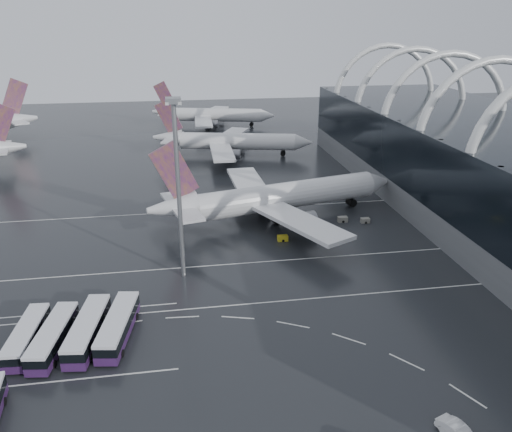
{
  "coord_description": "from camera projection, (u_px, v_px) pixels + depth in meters",
  "views": [
    {
      "loc": [
        -8.47,
        -69.06,
        41.88
      ],
      "look_at": [
        5.5,
        17.43,
        7.0
      ],
      "focal_mm": 35.0,
      "sensor_mm": 36.0,
      "label": 1
    }
  ],
  "objects": [
    {
      "name": "floodlight_mast",
      "position": [
        177.0,
        169.0,
        80.07
      ],
      "size": [
        2.35,
        2.35,
        30.59
      ],
      "color": "gray",
      "rests_on": "ground"
    },
    {
      "name": "gse_cart_belly_d",
      "position": [
        365.0,
        220.0,
        109.38
      ],
      "size": [
        1.92,
        1.14,
        1.05
      ],
      "primitive_type": "cube",
      "color": "slate",
      "rests_on": "ground"
    },
    {
      "name": "gse_cart_belly_e",
      "position": [
        281.0,
        212.0,
        114.08
      ],
      "size": [
        1.89,
        1.12,
        1.03
      ],
      "primitive_type": "cube",
      "color": "gold",
      "rests_on": "ground"
    },
    {
      "name": "bus_row_near_a",
      "position": [
        27.0,
        336.0,
        67.64
      ],
      "size": [
        3.69,
        12.61,
        3.06
      ],
      "rotation": [
        0.0,
        0.0,
        1.5
      ],
      "color": "#301544",
      "rests_on": "ground"
    },
    {
      "name": "ground",
      "position": [
        240.0,
        298.0,
        80.09
      ],
      "size": [
        420.0,
        420.0,
        0.0
      ],
      "primitive_type": "plane",
      "color": "black",
      "rests_on": "ground"
    },
    {
      "name": "airliner_gate_b",
      "position": [
        229.0,
        142.0,
        161.63
      ],
      "size": [
        51.46,
        45.55,
        17.99
      ],
      "rotation": [
        0.0,
        0.0,
        -0.23
      ],
      "color": "silver",
      "rests_on": "ground"
    },
    {
      "name": "gse_cart_belly_c",
      "position": [
        283.0,
        238.0,
        100.47
      ],
      "size": [
        2.08,
        1.23,
        1.13
      ],
      "primitive_type": "cube",
      "color": "gold",
      "rests_on": "ground"
    },
    {
      "name": "bus_row_near_d",
      "position": [
        118.0,
        326.0,
        69.61
      ],
      "size": [
        5.16,
        14.01,
        3.37
      ],
      "rotation": [
        0.0,
        0.0,
        1.41
      ],
      "color": "#301544",
      "rests_on": "ground"
    },
    {
      "name": "airliner_main",
      "position": [
        275.0,
        198.0,
        109.77
      ],
      "size": [
        58.11,
        50.21,
        19.88
      ],
      "rotation": [
        0.0,
        0.0,
        0.25
      ],
      "color": "silver",
      "rests_on": "ground"
    },
    {
      "name": "gse_cart_belly_b",
      "position": [
        343.0,
        219.0,
        109.86
      ],
      "size": [
        2.12,
        1.25,
        1.16
      ],
      "primitive_type": "cube",
      "color": "slate",
      "rests_on": "ground"
    },
    {
      "name": "bus_bay_line_north",
      "position": [
        85.0,
        311.0,
        76.53
      ],
      "size": [
        28.0,
        0.25,
        0.01
      ],
      "primitive_type": "cube",
      "color": "silver",
      "rests_on": "ground"
    },
    {
      "name": "lane_marking_far",
      "position": [
        218.0,
        210.0,
        116.77
      ],
      "size": [
        120.0,
        0.25,
        0.01
      ],
      "primitive_type": "cube",
      "color": "silver",
      "rests_on": "ground"
    },
    {
      "name": "bus_row_near_b",
      "position": [
        53.0,
        337.0,
        67.42
      ],
      "size": [
        4.73,
        13.38,
        3.22
      ],
      "rotation": [
        0.0,
        0.0,
        1.43
      ],
      "color": "#301544",
      "rests_on": "ground"
    },
    {
      "name": "bus_bay_line_south",
      "position": [
        65.0,
        381.0,
        61.86
      ],
      "size": [
        28.0,
        0.25,
        0.01
      ],
      "primitive_type": "cube",
      "color": "silver",
      "rests_on": "ground"
    },
    {
      "name": "airliner_gate_c",
      "position": [
        211.0,
        115.0,
        205.59
      ],
      "size": [
        50.35,
        45.73,
        18.1
      ],
      "rotation": [
        0.0,
        0.0,
        -0.24
      ],
      "color": "silver",
      "rests_on": "ground"
    },
    {
      "name": "bus_row_near_c",
      "position": [
        88.0,
        330.0,
        68.72
      ],
      "size": [
        4.86,
        14.15,
        3.41
      ],
      "rotation": [
        0.0,
        0.0,
        1.44
      ],
      "color": "#301544",
      "rests_on": "ground"
    },
    {
      "name": "gse_cart_belly_a",
      "position": [
        329.0,
        231.0,
        103.9
      ],
      "size": [
        1.98,
        1.17,
        1.08
      ],
      "primitive_type": "cube",
      "color": "gold",
      "rests_on": "ground"
    },
    {
      "name": "lane_marking_near",
      "position": [
        241.0,
        305.0,
        78.25
      ],
      "size": [
        120.0,
        0.25,
        0.01
      ],
      "primitive_type": "cube",
      "color": "silver",
      "rests_on": "ground"
    },
    {
      "name": "lane_marking_mid",
      "position": [
        231.0,
        264.0,
        91.09
      ],
      "size": [
        120.0,
        0.25,
        0.01
      ],
      "primitive_type": "cube",
      "color": "silver",
      "rests_on": "ground"
    }
  ]
}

